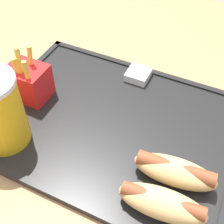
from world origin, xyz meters
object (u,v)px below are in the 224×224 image
hot_dog_far (162,203)px  hot_dog_near (175,171)px  sauce_cup_mayo (138,74)px  fries_carton (28,81)px

hot_dog_far → hot_dog_near: size_ratio=1.00×
hot_dog_far → sauce_cup_mayo: 0.30m
hot_dog_far → hot_dog_near: 0.06m
hot_dog_far → sauce_cup_mayo: size_ratio=2.90×
hot_dog_far → fries_carton: fries_carton is taller
hot_dog_far → sauce_cup_mayo: hot_dog_far is taller
hot_dog_far → hot_dog_near: bearing=-90.0°
hot_dog_near → sauce_cup_mayo: bearing=-54.6°
hot_dog_near → sauce_cup_mayo: 0.25m
fries_carton → sauce_cup_mayo: bearing=-140.7°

